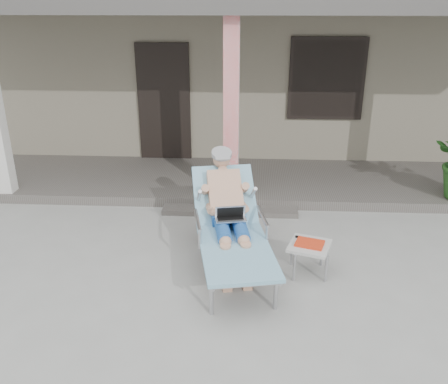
{
  "coord_description": "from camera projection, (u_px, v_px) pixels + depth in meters",
  "views": [
    {
      "loc": [
        0.27,
        -4.55,
        2.96
      ],
      "look_at": [
        -0.02,
        0.6,
        0.85
      ],
      "focal_mm": 38.0,
      "sensor_mm": 36.0,
      "label": 1
    }
  ],
  "objects": [
    {
      "name": "ground",
      "position": [
        223.0,
        282.0,
        5.34
      ],
      "size": [
        60.0,
        60.0,
        0.0
      ],
      "primitive_type": "plane",
      "color": "#9E9E99",
      "rests_on": "ground"
    },
    {
      "name": "house",
      "position": [
        239.0,
        60.0,
        10.71
      ],
      "size": [
        10.4,
        5.4,
        3.3
      ],
      "color": "gray",
      "rests_on": "ground"
    },
    {
      "name": "porch_deck",
      "position": [
        233.0,
        181.0,
        8.08
      ],
      "size": [
        10.0,
        2.0,
        0.15
      ],
      "primitive_type": "cube",
      "color": "#605B56",
      "rests_on": "ground"
    },
    {
      "name": "porch_overhang",
      "position": [
        234.0,
        11.0,
        7.0
      ],
      "size": [
        10.0,
        2.3,
        2.85
      ],
      "color": "silver",
      "rests_on": "porch_deck"
    },
    {
      "name": "porch_step",
      "position": [
        230.0,
        211.0,
        7.03
      ],
      "size": [
        2.0,
        0.3,
        0.07
      ],
      "primitive_type": "cube",
      "color": "#605B56",
      "rests_on": "ground"
    },
    {
      "name": "lounger",
      "position": [
        230.0,
        201.0,
        5.44
      ],
      "size": [
        1.11,
        2.09,
        1.31
      ],
      "rotation": [
        0.0,
        0.0,
        0.19
      ],
      "color": "#B7B7BC",
      "rests_on": "ground"
    },
    {
      "name": "side_table",
      "position": [
        309.0,
        247.0,
        5.39
      ],
      "size": [
        0.56,
        0.56,
        0.4
      ],
      "rotation": [
        0.0,
        0.0,
        -0.32
      ],
      "color": "beige",
      "rests_on": "ground"
    }
  ]
}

